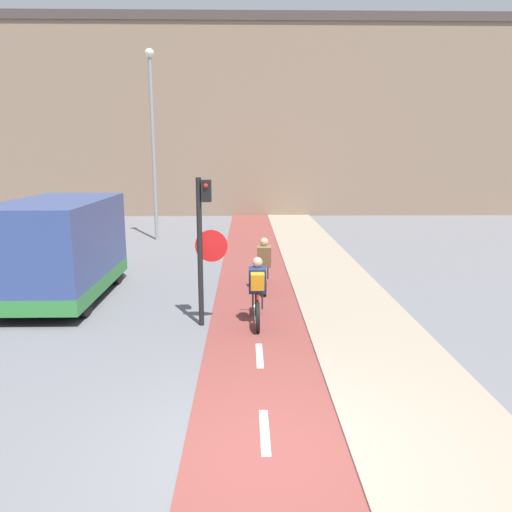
{
  "coord_description": "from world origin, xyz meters",
  "views": [
    {
      "loc": [
        -0.23,
        -5.41,
        3.6
      ],
      "look_at": [
        0.0,
        6.12,
        1.2
      ],
      "focal_mm": 35.0,
      "sensor_mm": 36.0,
      "label": 1
    }
  ],
  "objects": [
    {
      "name": "street_lamp_far",
      "position": [
        -3.99,
        15.38,
        4.58
      ],
      "size": [
        0.36,
        0.36,
        7.59
      ],
      "color": "gray",
      "rests_on": "ground_plane"
    },
    {
      "name": "cyclist_far",
      "position": [
        0.24,
        7.39,
        0.65
      ],
      "size": [
        0.46,
        1.69,
        1.42
      ],
      "color": "black",
      "rests_on": "ground_plane"
    },
    {
      "name": "van",
      "position": [
        -4.82,
        6.76,
        1.22
      ],
      "size": [
        2.17,
        4.45,
        2.47
      ],
      "color": "#334784",
      "rests_on": "ground_plane"
    },
    {
      "name": "cyclist_near",
      "position": [
        0.0,
        4.75,
        0.7
      ],
      "size": [
        0.46,
        1.75,
        1.46
      ],
      "color": "black",
      "rests_on": "ground_plane"
    },
    {
      "name": "traffic_light_pole",
      "position": [
        -1.1,
        4.7,
        1.93
      ],
      "size": [
        0.67,
        0.25,
        3.11
      ],
      "color": "black",
      "rests_on": "ground_plane"
    },
    {
      "name": "bike_lane",
      "position": [
        0.0,
        0.0,
        0.01
      ],
      "size": [
        2.04,
        60.0,
        0.02
      ],
      "color": "brown",
      "rests_on": "ground_plane"
    },
    {
      "name": "sidewalk_strip",
      "position": [
        2.22,
        0.0,
        0.03
      ],
      "size": [
        2.4,
        60.0,
        0.05
      ],
      "color": "gray",
      "rests_on": "ground_plane"
    },
    {
      "name": "building_row_background",
      "position": [
        0.0,
        25.89,
        5.54
      ],
      "size": [
        60.0,
        5.2,
        11.06
      ],
      "color": "#89705B",
      "rests_on": "ground_plane"
    },
    {
      "name": "ground_plane",
      "position": [
        0.0,
        0.0,
        0.0
      ],
      "size": [
        120.0,
        120.0,
        0.0
      ],
      "primitive_type": "plane",
      "color": "slate"
    }
  ]
}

